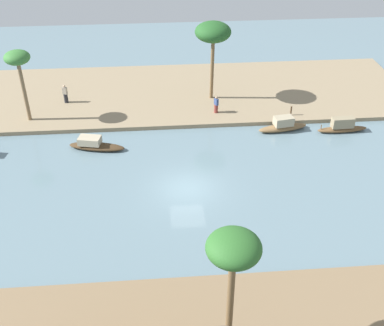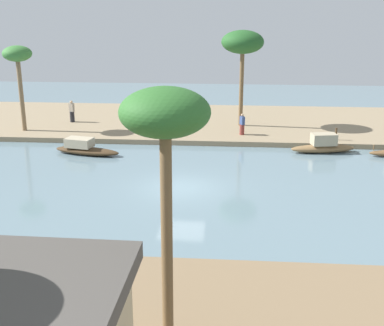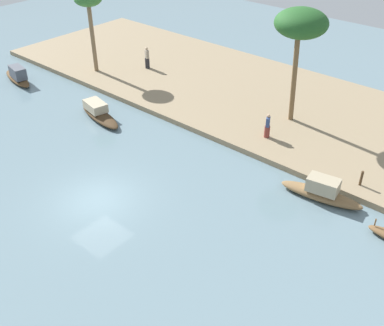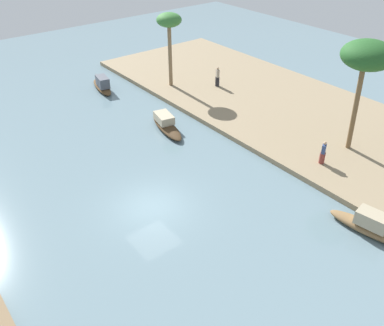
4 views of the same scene
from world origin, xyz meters
name	(u,v)px [view 2 (image 2 of 4)]	position (x,y,z in m)	size (l,w,h in m)	color
river_water	(181,188)	(0.00, 0.00, 0.00)	(75.12, 75.12, 0.00)	slate
riverbank_left	(200,122)	(0.00, -15.23, 0.18)	(44.66, 13.35, 0.36)	#937F60
sampan_downstream_large	(85,148)	(6.95, -5.91, 0.40)	(4.64, 2.06, 1.06)	#47331E
sampan_near_left_bank	(323,146)	(-8.69, -7.59, 0.47)	(4.41, 1.70, 1.28)	brown
person_on_near_bank	(72,113)	(10.19, -13.75, 1.10)	(0.48, 0.48, 1.74)	#232328
person_by_mooring	(242,125)	(-3.36, -10.64, 1.04)	(0.46, 0.47, 1.55)	brown
mooring_post	(336,134)	(-9.87, -9.60, 0.79)	(0.14, 0.14, 0.86)	#4C3823
palm_tree_left_near	(243,43)	(-3.27, -13.43, 6.63)	(3.17, 3.17, 7.26)	brown
palm_tree_left_far	(18,58)	(12.91, -10.65, 5.73)	(2.09, 2.09, 6.25)	#7F6647
palm_tree_right_short	(165,123)	(-0.95, 13.15, 6.56)	(2.33, 2.33, 7.12)	brown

